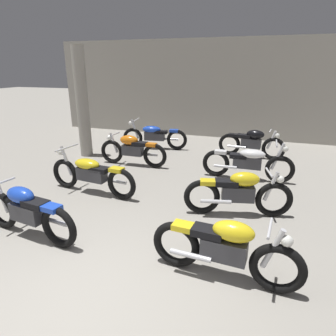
% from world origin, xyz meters
% --- Properties ---
extents(ground_plane, '(60.00, 60.00, 0.00)m').
position_xyz_m(ground_plane, '(0.00, 0.00, 0.00)').
color(ground_plane, gray).
extents(back_wall, '(13.04, 0.24, 3.60)m').
position_xyz_m(back_wall, '(0.00, 9.21, 1.80)').
color(back_wall, '#9E998E').
rests_on(back_wall, ground).
extents(support_pillar, '(0.36, 0.36, 3.20)m').
position_xyz_m(support_pillar, '(-3.29, 5.35, 1.60)').
color(support_pillar, '#9E998E').
rests_on(support_pillar, ground).
extents(motorcycle_left_row_0, '(1.97, 0.50, 0.88)m').
position_xyz_m(motorcycle_left_row_0, '(-1.54, 1.05, 0.46)').
color(motorcycle_left_row_0, black).
rests_on(motorcycle_left_row_0, ground).
extents(motorcycle_left_row_1, '(2.17, 0.68, 0.97)m').
position_xyz_m(motorcycle_left_row_1, '(-1.54, 2.88, 0.45)').
color(motorcycle_left_row_1, black).
rests_on(motorcycle_left_row_1, ground).
extents(motorcycle_left_row_2, '(1.97, 0.48, 0.88)m').
position_xyz_m(motorcycle_left_row_2, '(-1.51, 4.90, 0.46)').
color(motorcycle_left_row_2, black).
rests_on(motorcycle_left_row_2, ground).
extents(motorcycle_left_row_3, '(2.16, 0.71, 0.97)m').
position_xyz_m(motorcycle_left_row_3, '(-1.57, 6.72, 0.45)').
color(motorcycle_left_row_3, black).
rests_on(motorcycle_left_row_3, ground).
extents(motorcycle_right_row_0, '(1.97, 0.48, 0.88)m').
position_xyz_m(motorcycle_right_row_0, '(1.57, 1.03, 0.46)').
color(motorcycle_right_row_0, black).
rests_on(motorcycle_right_row_0, ground).
extents(motorcycle_right_row_1, '(1.94, 0.67, 0.88)m').
position_xyz_m(motorcycle_right_row_1, '(1.56, 2.85, 0.46)').
color(motorcycle_right_row_1, black).
rests_on(motorcycle_right_row_1, ground).
extents(motorcycle_right_row_2, '(2.17, 0.68, 0.97)m').
position_xyz_m(motorcycle_right_row_2, '(1.58, 4.78, 0.45)').
color(motorcycle_right_row_2, black).
rests_on(motorcycle_right_row_2, ground).
extents(motorcycle_right_row_3, '(1.97, 0.48, 0.88)m').
position_xyz_m(motorcycle_right_row_3, '(1.55, 6.73, 0.46)').
color(motorcycle_right_row_3, black).
rests_on(motorcycle_right_row_3, ground).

